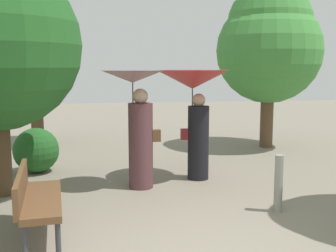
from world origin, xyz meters
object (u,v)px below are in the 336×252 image
(park_bench, at_px, (35,197))
(tree_near_left, at_px, (34,45))
(path_marker_post, at_px, (279,183))
(person_right, at_px, (194,96))
(person_left, at_px, (137,113))
(tree_mid_right, at_px, (269,42))

(park_bench, relative_size, tree_near_left, 0.38)
(path_marker_post, bearing_deg, person_right, 112.81)
(park_bench, bearing_deg, person_left, -42.07)
(person_left, height_order, park_bench, person_left)
(person_right, height_order, tree_mid_right, tree_mid_right)
(park_bench, distance_m, tree_near_left, 6.72)
(person_right, distance_m, path_marker_post, 2.38)
(tree_mid_right, height_order, path_marker_post, tree_mid_right)
(tree_mid_right, bearing_deg, path_marker_post, -110.11)
(person_right, xyz_separation_m, tree_near_left, (-3.36, 3.99, 1.08))
(path_marker_post, bearing_deg, tree_near_left, 125.17)
(tree_near_left, height_order, path_marker_post, tree_near_left)
(person_right, distance_m, park_bench, 3.55)
(person_left, bearing_deg, person_right, -63.09)
(person_left, bearing_deg, tree_near_left, 33.72)
(park_bench, height_order, tree_mid_right, tree_mid_right)
(tree_mid_right, bearing_deg, person_left, -138.71)
(park_bench, bearing_deg, tree_near_left, 1.88)
(tree_near_left, xyz_separation_m, path_marker_post, (4.17, -5.92, -2.20))
(tree_near_left, distance_m, tree_mid_right, 6.02)
(person_left, relative_size, person_right, 1.00)
(tree_near_left, xyz_separation_m, tree_mid_right, (5.89, -1.23, 0.06))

